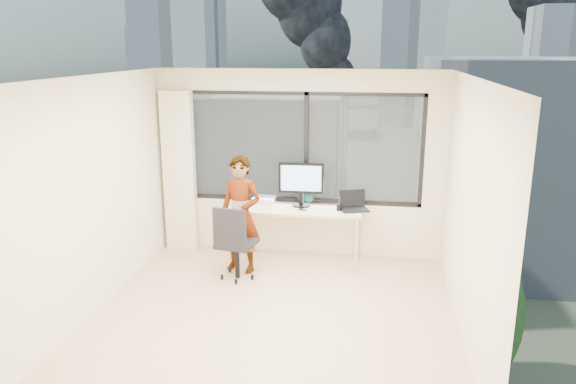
% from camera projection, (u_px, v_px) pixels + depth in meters
% --- Properties ---
extents(floor, '(4.00, 4.00, 0.01)m').
position_uv_depth(floor, '(274.00, 314.00, 6.16)').
color(floor, '#D8BA8C').
rests_on(floor, ground).
extents(ceiling, '(4.00, 4.00, 0.01)m').
position_uv_depth(ceiling, '(272.00, 77.00, 5.49)').
color(ceiling, white).
rests_on(ceiling, ground).
extents(wall_front, '(4.00, 0.01, 2.60)m').
position_uv_depth(wall_front, '(222.00, 279.00, 3.91)').
color(wall_front, beige).
rests_on(wall_front, ground).
extents(wall_left, '(0.01, 4.00, 2.60)m').
position_uv_depth(wall_left, '(96.00, 195.00, 6.13)').
color(wall_left, beige).
rests_on(wall_left, ground).
extents(wall_right, '(0.01, 4.00, 2.60)m').
position_uv_depth(wall_right, '(470.00, 211.00, 5.52)').
color(wall_right, beige).
rests_on(wall_right, ground).
extents(window_wall, '(3.30, 0.16, 1.55)m').
position_uv_depth(window_wall, '(303.00, 148.00, 7.67)').
color(window_wall, black).
rests_on(window_wall, ground).
extents(curtain, '(0.45, 0.14, 2.30)m').
position_uv_depth(curtain, '(179.00, 172.00, 7.92)').
color(curtain, beige).
rests_on(curtain, floor).
extents(desk, '(1.80, 0.60, 0.75)m').
position_uv_depth(desk, '(295.00, 234.00, 7.65)').
color(desk, tan).
rests_on(desk, floor).
extents(chair, '(0.59, 0.59, 1.00)m').
position_uv_depth(chair, '(237.00, 241.00, 7.01)').
color(chair, black).
rests_on(chair, floor).
extents(person, '(0.64, 0.49, 1.54)m').
position_uv_depth(person, '(241.00, 215.00, 7.18)').
color(person, '#2D2D33').
rests_on(person, floor).
extents(monitor, '(0.62, 0.15, 0.62)m').
position_uv_depth(monitor, '(301.00, 184.00, 7.57)').
color(monitor, black).
rests_on(monitor, desk).
extents(game_console, '(0.32, 0.28, 0.07)m').
position_uv_depth(game_console, '(264.00, 199.00, 7.83)').
color(game_console, white).
rests_on(game_console, desk).
extents(laptop, '(0.46, 0.48, 0.23)m').
position_uv_depth(laptop, '(355.00, 202.00, 7.41)').
color(laptop, black).
rests_on(laptop, desk).
extents(cellphone, '(0.11, 0.08, 0.01)m').
position_uv_depth(cellphone, '(303.00, 210.00, 7.46)').
color(cellphone, black).
rests_on(cellphone, desk).
extents(pen_cup, '(0.08, 0.08, 0.09)m').
position_uv_depth(pen_cup, '(339.00, 207.00, 7.43)').
color(pen_cup, black).
rests_on(pen_cup, desk).
extents(handbag, '(0.26, 0.19, 0.18)m').
position_uv_depth(handbag, '(305.00, 197.00, 7.74)').
color(handbag, '#0D5040').
rests_on(handbag, desk).
extents(exterior_ground, '(400.00, 400.00, 0.04)m').
position_uv_depth(exterior_ground, '(371.00, 123.00, 124.29)').
color(exterior_ground, '#515B3D').
rests_on(exterior_ground, ground).
extents(near_bldg_a, '(16.00, 12.00, 14.00)m').
position_uv_depth(near_bldg_a, '(225.00, 194.00, 37.95)').
color(near_bldg_a, beige).
rests_on(near_bldg_a, exterior_ground).
extents(near_bldg_b, '(14.00, 13.00, 16.00)m').
position_uv_depth(near_bldg_b, '(519.00, 166.00, 42.15)').
color(near_bldg_b, silver).
rests_on(near_bldg_b, exterior_ground).
extents(far_tower_a, '(14.00, 14.00, 28.00)m').
position_uv_depth(far_tower_a, '(181.00, 62.00, 102.13)').
color(far_tower_a, silver).
rests_on(far_tower_a, exterior_ground).
extents(far_tower_b, '(13.00, 13.00, 30.00)m').
position_uv_depth(far_tower_b, '(411.00, 54.00, 119.23)').
color(far_tower_b, silver).
rests_on(far_tower_b, exterior_ground).
extents(far_tower_c, '(15.00, 15.00, 26.00)m').
position_uv_depth(far_tower_c, '(562.00, 62.00, 133.23)').
color(far_tower_c, silver).
rests_on(far_tower_c, exterior_ground).
extents(far_tower_d, '(16.00, 14.00, 22.00)m').
position_uv_depth(far_tower_d, '(164.00, 67.00, 159.18)').
color(far_tower_d, silver).
rests_on(far_tower_d, exterior_ground).
extents(hill_a, '(288.00, 216.00, 90.00)m').
position_uv_depth(hill_a, '(175.00, 74.00, 333.36)').
color(hill_a, slate).
rests_on(hill_a, exterior_ground).
extents(hill_b, '(300.00, 220.00, 96.00)m').
position_uv_depth(hill_b, '(561.00, 77.00, 300.05)').
color(hill_b, slate).
rests_on(hill_b, exterior_ground).
extents(tree_a, '(7.00, 7.00, 8.00)m').
position_uv_depth(tree_a, '(73.00, 274.00, 32.15)').
color(tree_a, '#224C19').
rests_on(tree_a, exterior_ground).
extents(tree_b, '(7.60, 7.60, 9.00)m').
position_uv_depth(tree_b, '(433.00, 326.00, 25.17)').
color(tree_b, '#224C19').
rests_on(tree_b, exterior_ground).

